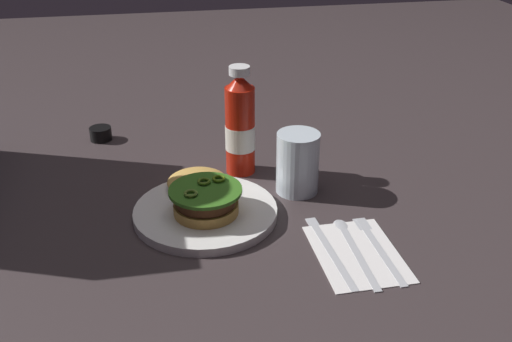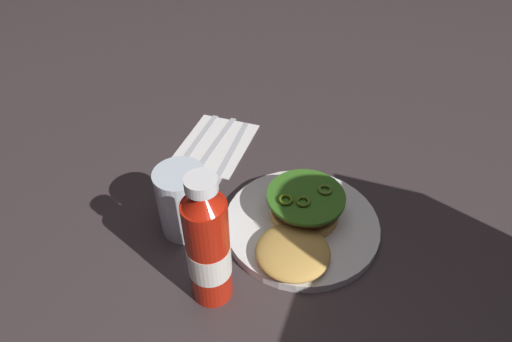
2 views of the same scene
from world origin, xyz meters
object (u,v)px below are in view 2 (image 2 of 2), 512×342
(dinner_plate, at_px, (303,225))
(fork_utensil, at_px, (194,144))
(water_glass, at_px, (183,201))
(butter_knife, at_px, (229,154))
(napkin, at_px, (215,144))
(spoon_utensil, at_px, (209,152))
(burger_sandwich, at_px, (301,222))
(ketchup_bottle, at_px, (208,248))

(dinner_plate, height_order, fork_utensil, dinner_plate)
(water_glass, distance_m, fork_utensil, 0.22)
(fork_utensil, distance_m, butter_knife, 0.08)
(fork_utensil, bearing_deg, napkin, 117.14)
(napkin, bearing_deg, spoon_utensil, -0.79)
(water_glass, xyz_separation_m, napkin, (-0.22, -0.04, -0.06))
(dinner_plate, xyz_separation_m, spoon_utensil, (-0.13, -0.22, -0.00))
(burger_sandwich, distance_m, ketchup_bottle, 0.18)
(fork_utensil, height_order, spoon_utensil, same)
(butter_knife, bearing_deg, ketchup_bottle, 17.90)
(dinner_plate, bearing_deg, napkin, -124.96)
(dinner_plate, height_order, water_glass, water_glass)
(burger_sandwich, bearing_deg, napkin, -128.09)
(burger_sandwich, bearing_deg, butter_knife, -129.20)
(fork_utensil, xyz_separation_m, butter_knife, (0.01, 0.08, 0.00))
(dinner_plate, bearing_deg, butter_knife, -125.47)
(water_glass, distance_m, butter_knife, 0.20)
(burger_sandwich, xyz_separation_m, spoon_utensil, (-0.14, -0.22, -0.03))
(napkin, bearing_deg, ketchup_bottle, 22.98)
(burger_sandwich, distance_m, butter_knife, 0.24)
(burger_sandwich, relative_size, ketchup_bottle, 0.96)
(water_glass, height_order, spoon_utensil, water_glass)
(butter_knife, bearing_deg, spoon_utensil, -83.38)
(ketchup_bottle, height_order, water_glass, ketchup_bottle)
(dinner_plate, bearing_deg, burger_sandwich, 1.47)
(water_glass, bearing_deg, fork_utensil, -157.58)
(burger_sandwich, height_order, napkin, burger_sandwich)
(fork_utensil, bearing_deg, dinner_plate, 62.42)
(ketchup_bottle, relative_size, butter_knife, 1.05)
(water_glass, distance_m, spoon_utensil, 0.20)
(ketchup_bottle, distance_m, fork_utensil, 0.35)
(burger_sandwich, xyz_separation_m, water_glass, (0.04, -0.18, 0.02))
(water_glass, distance_m, napkin, 0.23)
(dinner_plate, height_order, spoon_utensil, dinner_plate)
(spoon_utensil, distance_m, butter_knife, 0.04)
(water_glass, bearing_deg, butter_knife, -179.13)
(fork_utensil, bearing_deg, water_glass, 22.42)
(spoon_utensil, xyz_separation_m, butter_knife, (-0.00, 0.04, -0.00))
(ketchup_bottle, bearing_deg, spoon_utensil, -154.80)
(napkin, xyz_separation_m, butter_knife, (0.03, 0.04, 0.00))
(dinner_plate, bearing_deg, spoon_utensil, -119.39)
(ketchup_bottle, xyz_separation_m, napkin, (-0.31, -0.13, -0.09))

